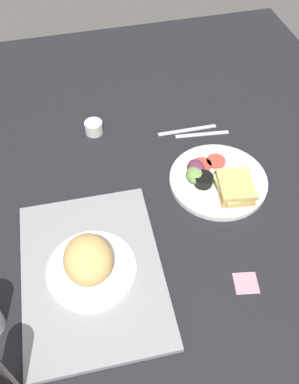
{
  "coord_description": "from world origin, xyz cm",
  "views": [
    {
      "loc": [
        -66.02,
        19.74,
        88.99
      ],
      "look_at": [
        2.0,
        3.0,
        4.0
      ],
      "focal_mm": 38.63,
      "sensor_mm": 36.0,
      "label": 1
    }
  ],
  "objects_px": {
    "bread_plate_near": "(89,263)",
    "sticky_note": "(246,283)",
    "plate_with_salad": "(218,180)",
    "knife": "(187,130)",
    "fork": "(202,134)",
    "serving_tray": "(92,272)",
    "espresso_cup": "(94,127)"
  },
  "relations": [
    {
      "from": "fork",
      "to": "serving_tray",
      "type": "bearing_deg",
      "value": 50.75
    },
    {
      "from": "serving_tray",
      "to": "plate_with_salad",
      "type": "relative_size",
      "value": 1.63
    },
    {
      "from": "espresso_cup",
      "to": "sticky_note",
      "type": "height_order",
      "value": "espresso_cup"
    },
    {
      "from": "knife",
      "to": "sticky_note",
      "type": "bearing_deg",
      "value": 88.5
    },
    {
      "from": "fork",
      "to": "sticky_note",
      "type": "relative_size",
      "value": 3.04
    },
    {
      "from": "fork",
      "to": "sticky_note",
      "type": "bearing_deg",
      "value": 89.38
    },
    {
      "from": "knife",
      "to": "sticky_note",
      "type": "distance_m",
      "value": 0.55
    },
    {
      "from": "plate_with_salad",
      "to": "knife",
      "type": "relative_size",
      "value": 1.46
    },
    {
      "from": "espresso_cup",
      "to": "knife",
      "type": "bearing_deg",
      "value": -102.21
    },
    {
      "from": "espresso_cup",
      "to": "knife",
      "type": "height_order",
      "value": "espresso_cup"
    },
    {
      "from": "plate_with_salad",
      "to": "espresso_cup",
      "type": "xyz_separation_m",
      "value": [
        0.3,
        0.3,
        0.0
      ]
    },
    {
      "from": "serving_tray",
      "to": "bread_plate_near",
      "type": "distance_m",
      "value": 0.05
    },
    {
      "from": "plate_with_salad",
      "to": "sticky_note",
      "type": "distance_m",
      "value": 0.31
    },
    {
      "from": "serving_tray",
      "to": "fork",
      "type": "distance_m",
      "value": 0.58
    },
    {
      "from": "plate_with_salad",
      "to": "serving_tray",
      "type": "bearing_deg",
      "value": 116.89
    },
    {
      "from": "serving_tray",
      "to": "espresso_cup",
      "type": "height_order",
      "value": "espresso_cup"
    },
    {
      "from": "serving_tray",
      "to": "plate_with_salad",
      "type": "distance_m",
      "value": 0.43
    },
    {
      "from": "bread_plate_near",
      "to": "espresso_cup",
      "type": "relative_size",
      "value": 3.8
    },
    {
      "from": "espresso_cup",
      "to": "sticky_note",
      "type": "bearing_deg",
      "value": -156.33
    },
    {
      "from": "bread_plate_near",
      "to": "plate_with_salad",
      "type": "bearing_deg",
      "value": -62.83
    },
    {
      "from": "espresso_cup",
      "to": "fork",
      "type": "bearing_deg",
      "value": -105.71
    },
    {
      "from": "plate_with_salad",
      "to": "knife",
      "type": "xyz_separation_m",
      "value": [
        0.24,
        0.02,
        -0.01
      ]
    },
    {
      "from": "bread_plate_near",
      "to": "sticky_note",
      "type": "xyz_separation_m",
      "value": [
        -0.11,
        -0.35,
        -0.06
      ]
    },
    {
      "from": "serving_tray",
      "to": "knife",
      "type": "height_order",
      "value": "serving_tray"
    },
    {
      "from": "bread_plate_near",
      "to": "knife",
      "type": "relative_size",
      "value": 1.12
    },
    {
      "from": "plate_with_salad",
      "to": "sticky_note",
      "type": "bearing_deg",
      "value": 172.84
    },
    {
      "from": "bread_plate_near",
      "to": "plate_with_salad",
      "type": "xyz_separation_m",
      "value": [
        0.2,
        -0.39,
        -0.04
      ]
    },
    {
      "from": "espresso_cup",
      "to": "fork",
      "type": "distance_m",
      "value": 0.34
    },
    {
      "from": "bread_plate_near",
      "to": "espresso_cup",
      "type": "distance_m",
      "value": 0.51
    },
    {
      "from": "plate_with_salad",
      "to": "fork",
      "type": "relative_size",
      "value": 1.63
    },
    {
      "from": "bread_plate_near",
      "to": "sticky_note",
      "type": "height_order",
      "value": "bread_plate_near"
    },
    {
      "from": "bread_plate_near",
      "to": "knife",
      "type": "bearing_deg",
      "value": -40.54
    }
  ]
}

